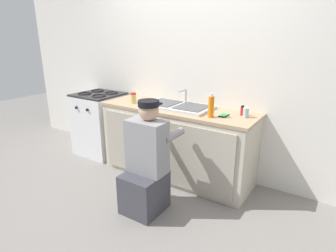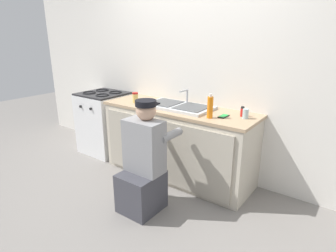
{
  "view_description": "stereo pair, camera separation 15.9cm",
  "coord_description": "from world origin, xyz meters",
  "px_view_note": "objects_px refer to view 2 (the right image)",
  "views": [
    {
      "loc": [
        1.65,
        -2.41,
        1.68
      ],
      "look_at": [
        0.0,
        0.1,
        0.69
      ],
      "focal_mm": 30.0,
      "sensor_mm": 36.0,
      "label": 1
    },
    {
      "loc": [
        1.78,
        -2.32,
        1.68
      ],
      "look_at": [
        0.0,
        0.1,
        0.69
      ],
      "focal_mm": 30.0,
      "sensor_mm": 36.0,
      "label": 2
    }
  ],
  "objects_px": {
    "plumber_person": "(143,166)",
    "cell_phone": "(224,116)",
    "soap_bottle_orange": "(210,107)",
    "stove_range": "(105,122)",
    "spice_bottle_red": "(242,112)",
    "condiment_jar": "(135,98)",
    "sink_double_basin": "(178,106)",
    "water_glass": "(246,114)"
  },
  "relations": [
    {
      "from": "cell_phone",
      "to": "condiment_jar",
      "type": "distance_m",
      "value": 1.17
    },
    {
      "from": "stove_range",
      "to": "soap_bottle_orange",
      "type": "bearing_deg",
      "value": -5.02
    },
    {
      "from": "stove_range",
      "to": "plumber_person",
      "type": "bearing_deg",
      "value": -28.35
    },
    {
      "from": "plumber_person",
      "to": "condiment_jar",
      "type": "distance_m",
      "value": 1.07
    },
    {
      "from": "cell_phone",
      "to": "soap_bottle_orange",
      "type": "relative_size",
      "value": 0.56
    },
    {
      "from": "spice_bottle_red",
      "to": "sink_double_basin",
      "type": "bearing_deg",
      "value": -173.31
    },
    {
      "from": "sink_double_basin",
      "to": "water_glass",
      "type": "xyz_separation_m",
      "value": [
        0.8,
        0.03,
        0.03
      ]
    },
    {
      "from": "stove_range",
      "to": "condiment_jar",
      "type": "relative_size",
      "value": 7.02
    },
    {
      "from": "sink_double_basin",
      "to": "cell_phone",
      "type": "xyz_separation_m",
      "value": [
        0.59,
        -0.04,
        -0.01
      ]
    },
    {
      "from": "water_glass",
      "to": "stove_range",
      "type": "bearing_deg",
      "value": -179.05
    },
    {
      "from": "stove_range",
      "to": "soap_bottle_orange",
      "type": "height_order",
      "value": "soap_bottle_orange"
    },
    {
      "from": "plumber_person",
      "to": "soap_bottle_orange",
      "type": "xyz_separation_m",
      "value": [
        0.37,
        0.62,
        0.52
      ]
    },
    {
      "from": "plumber_person",
      "to": "condiment_jar",
      "type": "xyz_separation_m",
      "value": [
        -0.69,
        0.66,
        0.47
      ]
    },
    {
      "from": "stove_range",
      "to": "condiment_jar",
      "type": "height_order",
      "value": "condiment_jar"
    },
    {
      "from": "stove_range",
      "to": "cell_phone",
      "type": "xyz_separation_m",
      "value": [
        1.91,
        -0.04,
        0.43
      ]
    },
    {
      "from": "sink_double_basin",
      "to": "soap_bottle_orange",
      "type": "height_order",
      "value": "soap_bottle_orange"
    },
    {
      "from": "plumber_person",
      "to": "soap_bottle_orange",
      "type": "relative_size",
      "value": 4.42
    },
    {
      "from": "cell_phone",
      "to": "spice_bottle_red",
      "type": "xyz_separation_m",
      "value": [
        0.15,
        0.12,
        0.04
      ]
    },
    {
      "from": "sink_double_basin",
      "to": "stove_range",
      "type": "xyz_separation_m",
      "value": [
        -1.31,
        -0.0,
        -0.44
      ]
    },
    {
      "from": "plumber_person",
      "to": "spice_bottle_red",
      "type": "height_order",
      "value": "plumber_person"
    },
    {
      "from": "stove_range",
      "to": "spice_bottle_red",
      "type": "distance_m",
      "value": 2.11
    },
    {
      "from": "cell_phone",
      "to": "soap_bottle_orange",
      "type": "distance_m",
      "value": 0.19
    },
    {
      "from": "stove_range",
      "to": "plumber_person",
      "type": "height_order",
      "value": "plumber_person"
    },
    {
      "from": "soap_bottle_orange",
      "to": "water_glass",
      "type": "relative_size",
      "value": 2.5
    },
    {
      "from": "sink_double_basin",
      "to": "plumber_person",
      "type": "height_order",
      "value": "plumber_person"
    },
    {
      "from": "water_glass",
      "to": "spice_bottle_red",
      "type": "xyz_separation_m",
      "value": [
        -0.06,
        0.05,
        0.0
      ]
    },
    {
      "from": "water_glass",
      "to": "plumber_person",
      "type": "bearing_deg",
      "value": -129.82
    },
    {
      "from": "sink_double_basin",
      "to": "condiment_jar",
      "type": "height_order",
      "value": "sink_double_basin"
    },
    {
      "from": "plumber_person",
      "to": "soap_bottle_orange",
      "type": "bearing_deg",
      "value": 58.77
    },
    {
      "from": "stove_range",
      "to": "spice_bottle_red",
      "type": "height_order",
      "value": "spice_bottle_red"
    },
    {
      "from": "sink_double_basin",
      "to": "spice_bottle_red",
      "type": "xyz_separation_m",
      "value": [
        0.74,
        0.09,
        0.03
      ]
    },
    {
      "from": "plumber_person",
      "to": "cell_phone",
      "type": "distance_m",
      "value": 0.97
    },
    {
      "from": "water_glass",
      "to": "spice_bottle_red",
      "type": "distance_m",
      "value": 0.08
    },
    {
      "from": "soap_bottle_orange",
      "to": "condiment_jar",
      "type": "bearing_deg",
      "value": 177.49
    },
    {
      "from": "sink_double_basin",
      "to": "water_glass",
      "type": "distance_m",
      "value": 0.8
    },
    {
      "from": "soap_bottle_orange",
      "to": "cell_phone",
      "type": "bearing_deg",
      "value": 51.99
    },
    {
      "from": "soap_bottle_orange",
      "to": "spice_bottle_red",
      "type": "bearing_deg",
      "value": 45.3
    },
    {
      "from": "sink_double_basin",
      "to": "soap_bottle_orange",
      "type": "xyz_separation_m",
      "value": [
        0.5,
        -0.16,
        0.09
      ]
    },
    {
      "from": "sink_double_basin",
      "to": "soap_bottle_orange",
      "type": "distance_m",
      "value": 0.53
    },
    {
      "from": "plumber_person",
      "to": "cell_phone",
      "type": "relative_size",
      "value": 7.89
    },
    {
      "from": "sink_double_basin",
      "to": "soap_bottle_orange",
      "type": "relative_size",
      "value": 3.2
    },
    {
      "from": "soap_bottle_orange",
      "to": "condiment_jar",
      "type": "distance_m",
      "value": 1.07
    }
  ]
}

